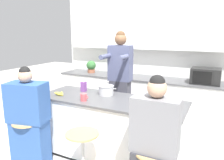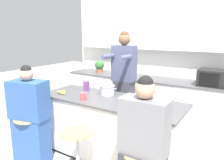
{
  "view_description": "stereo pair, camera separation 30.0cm",
  "coord_description": "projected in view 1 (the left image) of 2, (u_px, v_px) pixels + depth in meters",
  "views": [
    {
      "loc": [
        1.32,
        -2.55,
        1.76
      ],
      "look_at": [
        0.0,
        0.08,
        1.13
      ],
      "focal_mm": 35.0,
      "sensor_mm": 36.0,
      "label": 1
    },
    {
      "loc": [
        1.58,
        -2.4,
        1.76
      ],
      "look_at": [
        0.0,
        0.08,
        1.13
      ],
      "focal_mm": 35.0,
      "sensor_mm": 36.0,
      "label": 2
    }
  ],
  "objects": [
    {
      "name": "ground_plane",
      "position": [
        110.0,
        157.0,
        3.17
      ],
      "size": [
        16.0,
        16.0,
        0.0
      ],
      "primitive_type": "plane",
      "color": "beige"
    },
    {
      "name": "wall_back",
      "position": [
        149.0,
        44.0,
        4.35
      ],
      "size": [
        3.82,
        0.22,
        2.7
      ],
      "color": "silver",
      "rests_on": "ground_plane"
    },
    {
      "name": "back_counter",
      "position": [
        142.0,
        100.0,
        4.31
      ],
      "size": [
        3.54,
        0.62,
        0.92
      ],
      "color": "white",
      "rests_on": "ground_plane"
    },
    {
      "name": "kitchen_island",
      "position": [
        110.0,
        128.0,
        3.08
      ],
      "size": [
        2.06,
        0.75,
        0.88
      ],
      "color": "black",
      "rests_on": "ground_plane"
    },
    {
      "name": "bar_stool_leftmost",
      "position": [
        29.0,
        142.0,
        2.85
      ],
      "size": [
        0.38,
        0.38,
        0.66
      ],
      "color": "tan",
      "rests_on": "ground_plane"
    },
    {
      "name": "bar_stool_center",
      "position": [
        83.0,
        157.0,
        2.51
      ],
      "size": [
        0.38,
        0.38,
        0.66
      ],
      "color": "tan",
      "rests_on": "ground_plane"
    },
    {
      "name": "person_cooking",
      "position": [
        120.0,
        86.0,
        3.63
      ],
      "size": [
        0.4,
        0.56,
        1.8
      ],
      "rotation": [
        0.0,
        0.0,
        0.07
      ],
      "color": "#383842",
      "rests_on": "ground_plane"
    },
    {
      "name": "person_wrapped_blanket",
      "position": [
        29.0,
        123.0,
        2.79
      ],
      "size": [
        0.54,
        0.39,
        1.37
      ],
      "rotation": [
        0.0,
        0.0,
        0.25
      ],
      "color": "#2D5193",
      "rests_on": "ground_plane"
    },
    {
      "name": "person_seated_near",
      "position": [
        154.0,
        154.0,
        2.08
      ],
      "size": [
        0.44,
        0.27,
        1.4
      ],
      "rotation": [
        0.0,
        0.0,
        0.01
      ],
      "color": "#333338",
      "rests_on": "ground_plane"
    },
    {
      "name": "cooking_pot",
      "position": [
        106.0,
        90.0,
        3.17
      ],
      "size": [
        0.32,
        0.23,
        0.14
      ],
      "color": "#B7BABC",
      "rests_on": "kitchen_island"
    },
    {
      "name": "fruit_bowl",
      "position": [
        157.0,
        102.0,
        2.72
      ],
      "size": [
        0.21,
        0.21,
        0.08
      ],
      "color": "white",
      "rests_on": "kitchen_island"
    },
    {
      "name": "coffee_cup_near",
      "position": [
        84.0,
        97.0,
        2.9
      ],
      "size": [
        0.11,
        0.08,
        0.1
      ],
      "color": "#DB4C51",
      "rests_on": "kitchen_island"
    },
    {
      "name": "banana_bunch",
      "position": [
        60.0,
        94.0,
        3.15
      ],
      "size": [
        0.17,
        0.12,
        0.06
      ],
      "color": "yellow",
      "rests_on": "kitchen_island"
    },
    {
      "name": "juice_carton",
      "position": [
        84.0,
        86.0,
        3.36
      ],
      "size": [
        0.07,
        0.07,
        0.17
      ],
      "color": "#7A428E",
      "rests_on": "kitchen_island"
    },
    {
      "name": "microwave",
      "position": [
        206.0,
        76.0,
        3.67
      ],
      "size": [
        0.47,
        0.36,
        0.27
      ],
      "color": "black",
      "rests_on": "back_counter"
    },
    {
      "name": "potted_plant",
      "position": [
        91.0,
        66.0,
        4.71
      ],
      "size": [
        0.2,
        0.2,
        0.26
      ],
      "color": "#93563D",
      "rests_on": "back_counter"
    }
  ]
}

